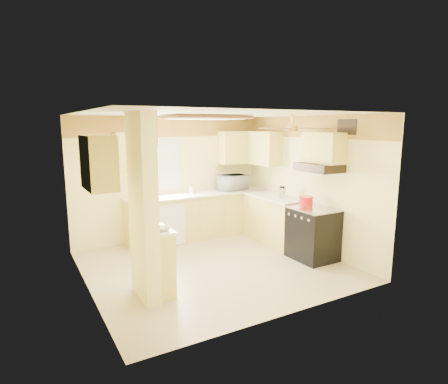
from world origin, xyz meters
TOP-DOWN VIEW (x-y plane):
  - floor at (0.00, 0.00)m, footprint 4.00×4.00m
  - ceiling at (0.00, 0.00)m, footprint 4.00×4.00m
  - wall_back at (0.00, 1.90)m, footprint 4.00×0.00m
  - wall_front at (0.00, -1.90)m, footprint 4.00×0.00m
  - wall_left at (-2.00, 0.00)m, footprint 0.00×3.80m
  - wall_right at (2.00, 0.00)m, footprint 0.00×3.80m
  - wallpaper_border at (0.00, 1.88)m, footprint 4.00×0.02m
  - partition_column at (-1.35, -0.55)m, footprint 0.20×0.70m
  - partition_ledge at (-1.13, -0.55)m, footprint 0.25×0.55m
  - ledge_top at (-1.13, -0.55)m, footprint 0.28×0.58m
  - lower_cabinets_back at (0.50, 1.60)m, footprint 3.00×0.60m
  - lower_cabinets_right at (1.70, 0.60)m, footprint 0.60×1.40m
  - countertop_back at (0.50, 1.59)m, footprint 3.04×0.64m
  - countertop_right at (1.69, 0.60)m, footprint 0.64×1.44m
  - dishwasher_panel at (-0.25, 1.29)m, footprint 0.58×0.02m
  - window at (-0.25, 1.89)m, footprint 0.92×0.02m
  - upper_cab_back_left at (-0.85, 1.72)m, footprint 0.60×0.35m
  - upper_cab_back_right at (1.55, 1.72)m, footprint 0.90×0.35m
  - upper_cab_right at (1.82, 1.25)m, footprint 0.35×1.00m
  - upper_cab_left_wall at (-1.82, -0.25)m, footprint 0.35×0.75m
  - upper_cab_over_stove at (1.82, -0.55)m, footprint 0.35×0.76m
  - stove at (1.67, -0.55)m, footprint 0.68×0.77m
  - range_hood at (1.74, -0.55)m, footprint 0.50×0.76m
  - poster_menu at (-1.24, -0.55)m, footprint 0.02×0.42m
  - poster_nashville at (-1.24, -0.55)m, footprint 0.02×0.42m
  - ceiling_light_panel at (0.10, 0.50)m, footprint 1.35×0.95m
  - ceiling_fan at (1.00, -0.70)m, footprint 1.15×1.15m
  - vent_grate at (1.98, -0.90)m, footprint 0.02×0.40m
  - microwave at (1.32, 1.61)m, footprint 0.60×0.41m
  - bowl at (-1.11, -0.65)m, footprint 0.20×0.20m
  - dutch_oven at (1.68, -0.34)m, footprint 0.26×0.26m
  - kettle at (1.69, 0.36)m, footprint 0.15×0.15m
  - dish_rack at (-0.76, 1.63)m, footprint 0.35×0.26m
  - utensil_crock at (0.39, 1.69)m, footprint 0.10×0.10m

SIDE VIEW (x-z plane):
  - floor at x=0.00m, z-range 0.00..0.00m
  - dishwasher_panel at x=-0.25m, z-range 0.03..0.83m
  - partition_ledge at x=-1.13m, z-range 0.00..0.90m
  - lower_cabinets_back at x=0.50m, z-range 0.00..0.90m
  - lower_cabinets_right at x=1.70m, z-range 0.00..0.90m
  - stove at x=1.67m, z-range 0.00..0.92m
  - ledge_top at x=-1.13m, z-range 0.90..0.94m
  - countertop_back at x=0.50m, z-range 0.90..0.94m
  - countertop_right at x=1.69m, z-range 0.90..0.94m
  - bowl at x=-1.11m, z-range 0.94..0.99m
  - dutch_oven at x=1.68m, z-range 0.92..1.09m
  - utensil_crock at x=0.39m, z-range 0.91..1.10m
  - dish_rack at x=-0.76m, z-range 0.91..1.11m
  - kettle at x=1.69m, z-range 0.93..1.16m
  - microwave at x=1.32m, z-range 0.94..1.27m
  - poster_nashville at x=-1.24m, z-range 0.92..1.48m
  - wall_back at x=0.00m, z-range -0.75..3.25m
  - wall_front at x=0.00m, z-range -0.75..3.25m
  - wall_left at x=-2.00m, z-range -0.65..3.15m
  - wall_right at x=2.00m, z-range -0.65..3.15m
  - partition_column at x=-1.35m, z-range 0.00..2.50m
  - window at x=-0.25m, z-range 1.04..2.06m
  - range_hood at x=1.74m, z-range 1.55..1.69m
  - upper_cab_back_left at x=-0.85m, z-range 1.50..2.20m
  - upper_cab_back_right at x=1.55m, z-range 1.50..2.20m
  - upper_cab_right at x=1.82m, z-range 1.50..2.20m
  - upper_cab_left_wall at x=-1.82m, z-range 1.50..2.20m
  - poster_menu at x=-1.24m, z-range 1.57..2.14m
  - upper_cab_over_stove at x=1.82m, z-range 1.69..2.21m
  - ceiling_fan at x=1.00m, z-range 2.16..2.42m
  - wallpaper_border at x=0.00m, z-range 2.10..2.50m
  - vent_grate at x=1.98m, z-range 2.17..2.42m
  - ceiling_light_panel at x=0.10m, z-range 2.42..2.49m
  - ceiling at x=0.00m, z-range 2.50..2.50m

